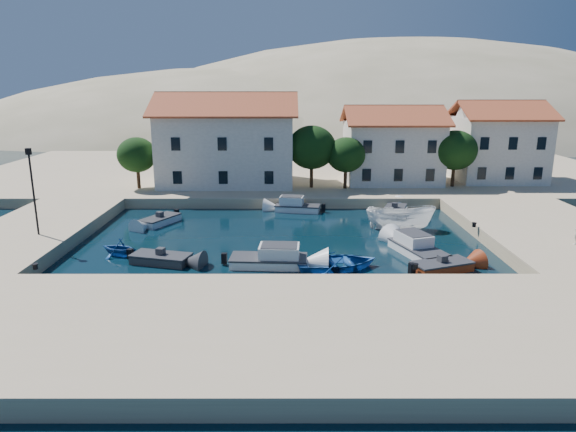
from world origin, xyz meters
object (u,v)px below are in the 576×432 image
object	(u,v)px
building_left	(227,138)
building_right	(498,140)
cabin_cruiser_east	(418,248)
building_mid	(392,143)
boat_east	(400,229)
rowboat_south	(337,269)
lamppost	(32,183)
cabin_cruiser_south	(269,259)

from	to	relation	value
building_left	building_right	world-z (taller)	building_left
building_left	cabin_cruiser_east	xyz separation A→B (m)	(15.59, -21.70, -5.46)
building_right	building_mid	bearing A→B (deg)	-175.24
building_left	building_right	xyz separation A→B (m)	(30.00, 2.00, -0.46)
building_mid	boat_east	world-z (taller)	building_mid
building_right	boat_east	bearing A→B (deg)	-129.82
building_right	boat_east	size ratio (longest dim) A/B	1.70
building_left	rowboat_south	size ratio (longest dim) A/B	2.78
lamppost	building_left	bearing A→B (deg)	60.10
building_left	boat_east	world-z (taller)	building_left
building_mid	boat_east	size ratio (longest dim) A/B	1.89
boat_east	cabin_cruiser_east	bearing A→B (deg)	-175.44
lamppost	rowboat_south	world-z (taller)	lamppost
rowboat_south	building_right	bearing A→B (deg)	-50.27
boat_east	building_left	bearing A→B (deg)	51.77
cabin_cruiser_south	boat_east	size ratio (longest dim) A/B	0.92
cabin_cruiser_east	boat_east	size ratio (longest dim) A/B	0.98
cabin_cruiser_east	rowboat_south	bearing A→B (deg)	96.35
building_right	building_left	bearing A→B (deg)	-176.19
building_left	lamppost	size ratio (longest dim) A/B	2.36
lamppost	rowboat_south	bearing A→B (deg)	-11.75
lamppost	cabin_cruiser_south	distance (m)	17.73
rowboat_south	boat_east	bearing A→B (deg)	-45.73
building_mid	cabin_cruiser_east	bearing A→B (deg)	-96.06
building_mid	cabin_cruiser_south	world-z (taller)	building_mid
building_right	cabin_cruiser_east	world-z (taller)	building_right
lamppost	building_right	bearing A→B (deg)	27.93
rowboat_south	cabin_cruiser_south	bearing A→B (deg)	70.27
building_mid	building_right	distance (m)	12.04
building_right	lamppost	bearing A→B (deg)	-152.07
building_right	rowboat_south	xyz separation A→B (m)	(-20.31, -26.41, -5.47)
cabin_cruiser_south	cabin_cruiser_east	bearing A→B (deg)	14.95
cabin_cruiser_east	boat_east	world-z (taller)	cabin_cruiser_east
cabin_cruiser_south	boat_east	world-z (taller)	cabin_cruiser_south
building_mid	cabin_cruiser_south	xyz separation A→B (m)	(-12.73, -24.86, -4.75)
lamppost	rowboat_south	size ratio (longest dim) A/B	1.18
cabin_cruiser_south	cabin_cruiser_east	world-z (taller)	same
cabin_cruiser_east	building_left	bearing A→B (deg)	17.38
cabin_cruiser_south	cabin_cruiser_east	xyz separation A→B (m)	(10.32, 2.17, 0.00)
building_left	rowboat_south	world-z (taller)	building_left
building_left	lamppost	xyz separation A→B (m)	(-11.50, -20.00, -1.18)
cabin_cruiser_south	boat_east	bearing A→B (deg)	42.98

